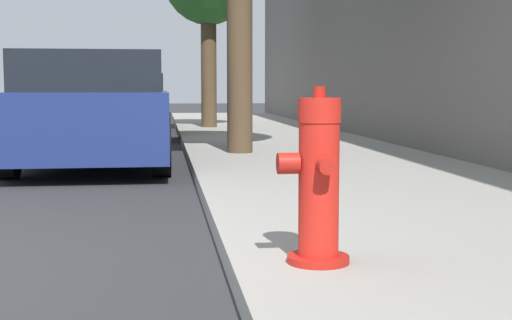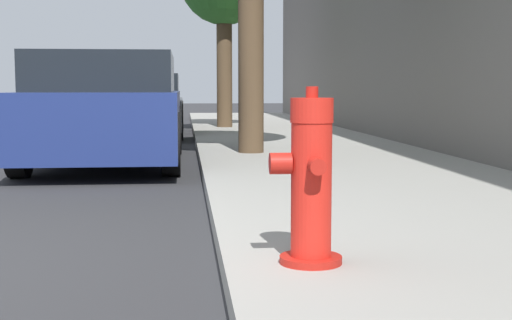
{
  "view_description": "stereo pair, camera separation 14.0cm",
  "coord_description": "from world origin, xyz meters",
  "views": [
    {
      "loc": [
        1.54,
        -3.62,
        0.97
      ],
      "look_at": [
        2.13,
        0.86,
        0.5
      ],
      "focal_mm": 50.0,
      "sensor_mm": 36.0,
      "label": 1
    },
    {
      "loc": [
        1.68,
        -3.63,
        0.97
      ],
      "look_at": [
        2.13,
        0.86,
        0.5
      ],
      "focal_mm": 50.0,
      "sensor_mm": 36.0,
      "label": 2
    }
  ],
  "objects": [
    {
      "name": "parked_car_near",
      "position": [
        0.73,
        5.41,
        0.68
      ],
      "size": [
        1.82,
        4.17,
        1.37
      ],
      "color": "navy",
      "rests_on": "ground_plane"
    },
    {
      "name": "parked_car_mid",
      "position": [
        0.79,
        10.78,
        0.61
      ],
      "size": [
        1.74,
        4.52,
        1.22
      ],
      "color": "#4C5156",
      "rests_on": "ground_plane"
    },
    {
      "name": "fire_hydrant",
      "position": [
        2.27,
        -0.34,
        0.51
      ],
      "size": [
        0.35,
        0.36,
        0.84
      ],
      "color": "red",
      "rests_on": "sidewalk_slab"
    },
    {
      "name": "sidewalk_slab",
      "position": [
        3.41,
        0.0,
        0.06
      ],
      "size": [
        3.1,
        40.0,
        0.13
      ],
      "color": "#99968E",
      "rests_on": "ground_plane"
    }
  ]
}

